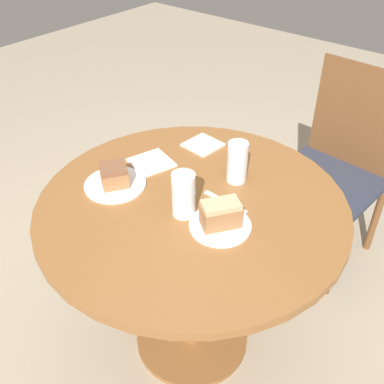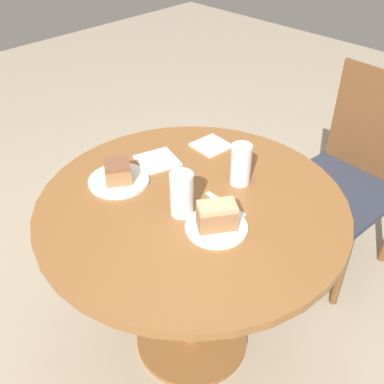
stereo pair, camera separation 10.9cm
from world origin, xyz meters
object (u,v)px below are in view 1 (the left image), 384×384
Objects in this scene: plate_far at (115,184)px; cake_slice_near at (221,214)px; chair at (335,165)px; glass_lemonade at (237,164)px; plate_near at (220,226)px; cake_slice_far at (114,175)px; glass_water at (184,197)px.

cake_slice_near is (0.42, 0.06, 0.05)m from plate_far.
glass_lemonade is (-0.10, -0.72, 0.33)m from chair.
plate_near is 0.27m from glass_lemonade.
cake_slice_near is at bearing -85.25° from chair.
cake_slice_far is at bearing -171.93° from plate_near.
cake_slice_near reaches higher than cake_slice_far.
cake_slice_near is at bearing 90.00° from plate_near.
chair is 7.54× the size of cake_slice_far.
chair is 4.83× the size of plate_near.
chair is 1.13m from plate_far.
plate_far is 0.04m from cake_slice_far.
cake_slice_far is at bearing -172.58° from glass_water.
cake_slice_far is (-0.40, -1.02, 0.31)m from chair.
cake_slice_near is at bearing 8.07° from cake_slice_far.
glass_lemonade is 0.26m from glass_water.
chair reaches higher than glass_water.
plate_far is 0.42m from cake_slice_near.
glass_water is at bearing 7.42° from cake_slice_far.
cake_slice_far is (-0.42, -0.06, 0.04)m from plate_near.
cake_slice_far is at bearing -171.93° from cake_slice_near.
glass_water is at bearing -92.85° from chair.
chair is 4.37× the size of plate_far.
chair reaches higher than cake_slice_near.
cake_slice_far is 0.43m from glass_lemonade.
plate_far is at bearing -172.58° from glass_water.
chair is 1.14m from cake_slice_far.
glass_water reaches higher than cake_slice_far.
glass_water reaches higher than plate_far.
plate_far is 1.59× the size of cake_slice_near.
cake_slice_far is (-0.42, -0.06, -0.01)m from cake_slice_near.
glass_water is (-0.02, -0.26, -0.00)m from glass_lemonade.
plate_near is 0.90× the size of plate_far.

